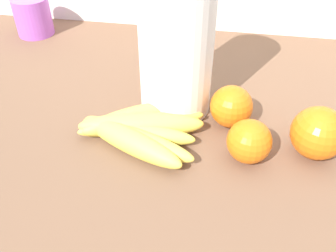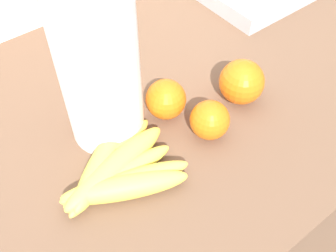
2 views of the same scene
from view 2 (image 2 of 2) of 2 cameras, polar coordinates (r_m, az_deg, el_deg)
The scene contains 7 objects.
counter at distance 1.18m, azimuth 4.27°, elevation -9.11°, with size 1.61×0.70×0.91m, color brown.
wall_back at distance 1.23m, azimuth -6.86°, elevation 7.82°, with size 2.01×0.06×1.30m, color silver.
banana_bunch at distance 0.64m, azimuth -7.34°, elevation -6.68°, with size 0.21×0.19×0.04m.
orange_right at distance 0.69m, azimuth 5.94°, elevation 0.85°, with size 0.07×0.07×0.07m, color orange.
orange_back_right at distance 0.71m, azimuth -0.30°, elevation 3.81°, with size 0.07×0.07×0.07m, color orange.
orange_front at distance 0.75m, azimuth 10.40°, elevation 6.17°, with size 0.08×0.08×0.08m, color orange.
paper_towel_roll at distance 0.62m, azimuth -9.79°, elevation 8.18°, with size 0.13×0.13×0.31m.
Camera 2 is at (-0.44, -0.43, 1.46)m, focal length 42.98 mm.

